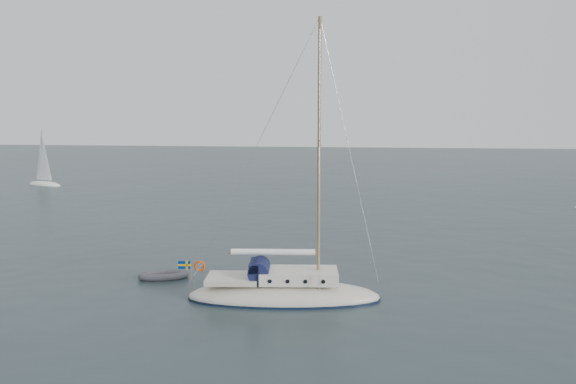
# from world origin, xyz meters

# --- Properties ---
(ground) EXTENTS (300.00, 300.00, 0.00)m
(ground) POSITION_xyz_m (0.00, 0.00, 0.00)
(ground) COLOR black
(ground) RESTS_ON ground
(sailboat) EXTENTS (9.61, 2.88, 13.68)m
(sailboat) POSITION_xyz_m (-2.19, -2.45, 1.03)
(sailboat) COLOR beige
(sailboat) RESTS_ON ground
(dinghy) EXTENTS (2.71, 1.23, 0.39)m
(dinghy) POSITION_xyz_m (-9.20, 0.11, 0.17)
(dinghy) COLOR #47464B
(dinghy) RESTS_ON ground
(distant_yacht_a) EXTENTS (5.87, 3.13, 7.78)m
(distant_yacht_a) POSITION_xyz_m (-41.10, 39.27, 3.32)
(distant_yacht_a) COLOR white
(distant_yacht_a) RESTS_ON ground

